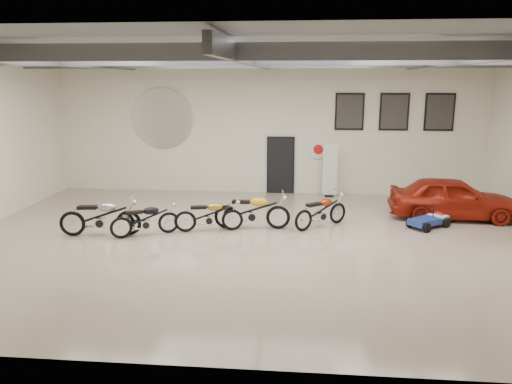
# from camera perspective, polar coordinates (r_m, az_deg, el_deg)

# --- Properties ---
(floor) EXTENTS (16.00, 12.00, 0.01)m
(floor) POSITION_cam_1_polar(r_m,az_deg,el_deg) (13.45, -0.47, -5.71)
(floor) COLOR tan
(floor) RESTS_ON ground
(ceiling) EXTENTS (16.00, 12.00, 0.01)m
(ceiling) POSITION_cam_1_polar(r_m,az_deg,el_deg) (12.77, -0.51, 16.07)
(ceiling) COLOR slate
(ceiling) RESTS_ON back_wall
(back_wall) EXTENTS (16.00, 0.02, 5.00)m
(back_wall) POSITION_cam_1_polar(r_m,az_deg,el_deg) (18.82, 1.35, 7.41)
(back_wall) COLOR #EEE8CD
(back_wall) RESTS_ON floor
(ceiling_beams) EXTENTS (15.80, 11.80, 0.32)m
(ceiling_beams) POSITION_cam_1_polar(r_m,az_deg,el_deg) (12.76, -0.51, 14.95)
(ceiling_beams) COLOR #53555B
(ceiling_beams) RESTS_ON ceiling
(door) EXTENTS (0.92, 0.08, 2.10)m
(door) POSITION_cam_1_polar(r_m,az_deg,el_deg) (18.93, 2.83, 3.00)
(door) COLOR black
(door) RESTS_ON back_wall
(logo_plaque) EXTENTS (2.30, 0.06, 1.16)m
(logo_plaque) POSITION_cam_1_polar(r_m,az_deg,el_deg) (19.43, -10.64, 8.26)
(logo_plaque) COLOR silver
(logo_plaque) RESTS_ON back_wall
(poster_left) EXTENTS (1.05, 0.08, 1.35)m
(poster_left) POSITION_cam_1_polar(r_m,az_deg,el_deg) (18.77, 10.64, 9.02)
(poster_left) COLOR black
(poster_left) RESTS_ON back_wall
(poster_mid) EXTENTS (1.05, 0.08, 1.35)m
(poster_mid) POSITION_cam_1_polar(r_m,az_deg,el_deg) (18.98, 15.51, 8.82)
(poster_mid) COLOR black
(poster_mid) RESTS_ON back_wall
(poster_right) EXTENTS (1.05, 0.08, 1.35)m
(poster_right) POSITION_cam_1_polar(r_m,az_deg,el_deg) (19.32, 20.24, 8.56)
(poster_right) COLOR black
(poster_right) RESTS_ON back_wall
(oil_sign) EXTENTS (0.72, 0.10, 0.72)m
(oil_sign) POSITION_cam_1_polar(r_m,az_deg,el_deg) (18.83, 7.12, 4.87)
(oil_sign) COLOR white
(oil_sign) RESTS_ON back_wall
(banner_stand) EXTENTS (0.54, 0.23, 1.95)m
(banner_stand) POSITION_cam_1_polar(r_m,az_deg,el_deg) (18.52, 8.45, 2.42)
(banner_stand) COLOR white
(banner_stand) RESTS_ON floor
(motorcycle_silver) EXTENTS (2.27, 0.98, 1.14)m
(motorcycle_silver) POSITION_cam_1_polar(r_m,az_deg,el_deg) (14.46, -17.40, -2.62)
(motorcycle_silver) COLOR silver
(motorcycle_silver) RESTS_ON floor
(motorcycle_black) EXTENTS (1.93, 1.40, 0.98)m
(motorcycle_black) POSITION_cam_1_polar(r_m,az_deg,el_deg) (14.16, -12.57, -3.00)
(motorcycle_black) COLOR silver
(motorcycle_black) RESTS_ON floor
(motorcycle_gold) EXTENTS (2.00, 0.99, 1.00)m
(motorcycle_gold) POSITION_cam_1_polar(r_m,az_deg,el_deg) (14.29, -5.41, -2.56)
(motorcycle_gold) COLOR silver
(motorcycle_gold) RESTS_ON floor
(motorcycle_yellow) EXTENTS (2.19, 0.78, 1.12)m
(motorcycle_yellow) POSITION_cam_1_polar(r_m,az_deg,el_deg) (14.45, -0.45, -2.08)
(motorcycle_yellow) COLOR silver
(motorcycle_yellow) RESTS_ON floor
(motorcycle_red) EXTENTS (1.87, 1.75, 1.02)m
(motorcycle_red) POSITION_cam_1_polar(r_m,az_deg,el_deg) (14.74, 7.45, -2.10)
(motorcycle_red) COLOR silver
(motorcycle_red) RESTS_ON floor
(go_kart) EXTENTS (1.65, 1.51, 0.56)m
(go_kart) POSITION_cam_1_polar(r_m,az_deg,el_deg) (15.58, 19.42, -2.78)
(go_kart) COLOR navy
(go_kart) RESTS_ON floor
(vintage_car) EXTENTS (1.75, 3.91, 1.31)m
(vintage_car) POSITION_cam_1_polar(r_m,az_deg,el_deg) (16.68, 21.56, -0.63)
(vintage_car) COLOR maroon
(vintage_car) RESTS_ON floor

